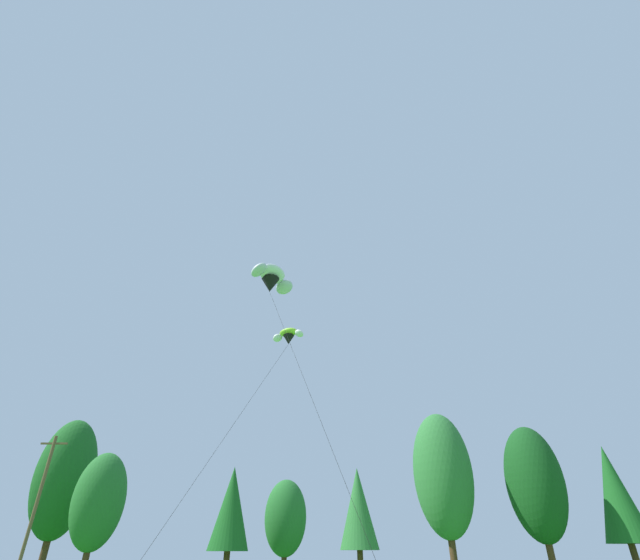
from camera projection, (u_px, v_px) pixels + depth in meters
name	position (u px, v px, depth m)	size (l,w,h in m)	color
treeline_tree_c	(66.00, 478.00, 48.28)	(5.92, 5.92, 15.27)	#472D19
treeline_tree_d	(100.00, 501.00, 42.55)	(4.73, 4.73, 10.84)	#472D19
treeline_tree_e	(232.00, 508.00, 42.04)	(3.70, 3.70, 9.54)	#472D19
treeline_tree_f	(287.00, 517.00, 46.02)	(4.23, 4.23, 9.01)	#472D19
treeline_tree_g	(359.00, 508.00, 44.89)	(3.78, 3.78, 9.91)	#472D19
treeline_tree_h	(444.00, 474.00, 46.76)	(5.98, 5.98, 15.49)	#472D19
treeline_tree_i	(536.00, 483.00, 45.24)	(5.53, 5.53, 13.83)	#472D19
treeline_tree_j	(617.00, 493.00, 44.92)	(4.23, 4.23, 11.96)	#472D19
utility_pole	(38.00, 504.00, 35.38)	(2.20, 0.26, 10.77)	brown
parafoil_kite_high_lime_white	(289.00, 336.00, 28.54)	(5.61, 8.61, 13.06)	#93D633
parafoil_kite_mid_white	(273.00, 279.00, 28.26)	(6.62, 9.24, 16.76)	white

